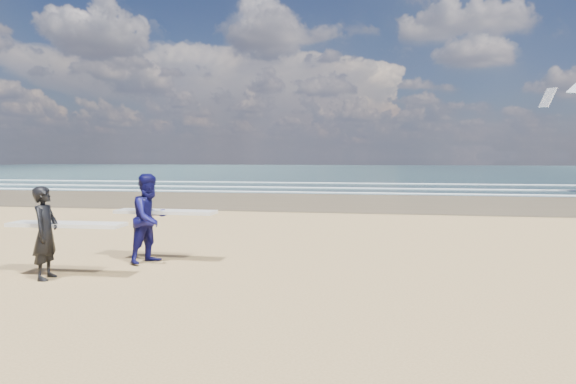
# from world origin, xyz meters

# --- Properties ---
(ocean) EXTENTS (220.00, 100.00, 0.02)m
(ocean) POSITION_xyz_m (20.00, 72.00, 0.01)
(ocean) COLOR #172E33
(ocean) RESTS_ON ground
(surfer_near) EXTENTS (2.22, 0.99, 1.70)m
(surfer_near) POSITION_xyz_m (-1.53, 0.30, 0.87)
(surfer_near) COLOR black
(surfer_near) RESTS_ON ground
(surfer_far) EXTENTS (2.21, 1.19, 1.88)m
(surfer_far) POSITION_xyz_m (-0.31, 1.97, 0.95)
(surfer_far) COLOR #0D0C45
(surfer_far) RESTS_ON ground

